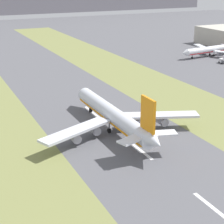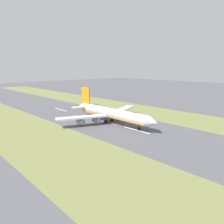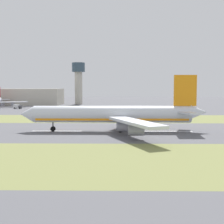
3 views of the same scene
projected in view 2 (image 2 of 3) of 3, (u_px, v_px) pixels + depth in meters
The scene contains 7 objects.
ground_plane at pixel (116, 124), 130.52m from camera, with size 800.00×800.00×0.00m, color #56565B.
grass_median_west at pixel (159, 114), 160.73m from camera, with size 40.00×600.00×0.01m, color olive.
grass_median_east at pixel (46, 142), 100.31m from camera, with size 40.00×600.00×0.01m, color olive.
centreline_dash_near at pixel (61, 110), 175.94m from camera, with size 1.20×18.00×0.01m, color silver.
centreline_dash_mid at pixel (91, 118), 147.43m from camera, with size 1.20×18.00×0.01m, color silver.
centreline_dash_far at pixel (136, 130), 118.92m from camera, with size 1.20×18.00×0.01m, color silver.
airplane_main_jet at pixel (110, 113), 133.69m from camera, with size 64.14×67.02×20.20m.
Camera 2 is at (88.13, 90.45, 33.87)m, focal length 35.00 mm.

